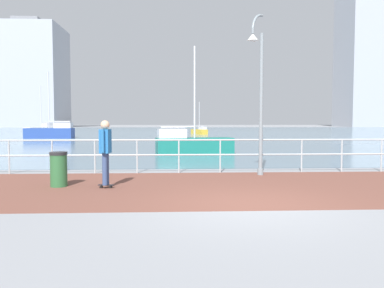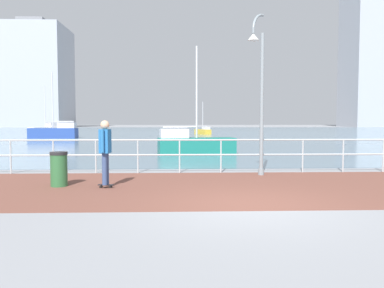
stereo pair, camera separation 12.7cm
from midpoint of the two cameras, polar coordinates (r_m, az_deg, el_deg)
name	(u,v)px [view 2 (the right image)]	position (r m, az deg, el deg)	size (l,w,h in m)	color
ground	(189,135)	(47.97, -0.31, 1.35)	(220.00, 220.00, 0.00)	gray
brick_paving	(233,187)	(10.47, 6.33, -6.24)	(28.00, 5.60, 0.01)	brown
harbor_water	(187,132)	(58.05, -0.62, 1.72)	(180.00, 88.00, 0.00)	slate
waterfront_railing	(221,150)	(13.13, 4.56, -0.82)	(25.25, 0.06, 1.14)	#B2BCC1
lamppost	(259,87)	(12.61, 10.14, 8.30)	(0.65, 0.67, 5.14)	gray
skateboarder	(105,147)	(10.34, -12.30, -0.48)	(0.41, 0.56, 1.77)	black
trash_bin	(59,169)	(10.98, -18.66, -3.50)	(0.46, 0.46, 0.93)	#2D6638
sailboat_yellow	(46,130)	(52.60, -20.54, 1.96)	(3.43, 4.41, 6.11)	white
sailboat_white	(55,132)	(41.61, -19.42, 1.70)	(4.73, 1.53, 6.61)	#284799
sailboat_ivory	(194,144)	(20.35, 0.45, 0.01)	(4.15, 1.84, 5.63)	#197266
sailboat_red	(203,131)	(49.98, 1.72, 1.89)	(2.06, 3.09, 4.17)	gold
tower_glass	(35,77)	(115.58, -22.09, 9.13)	(17.54, 16.62, 29.05)	#A3A8B2
tower_concrete	(368,42)	(123.53, 24.48, 13.48)	(11.47, 13.82, 49.49)	#A3A8B2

